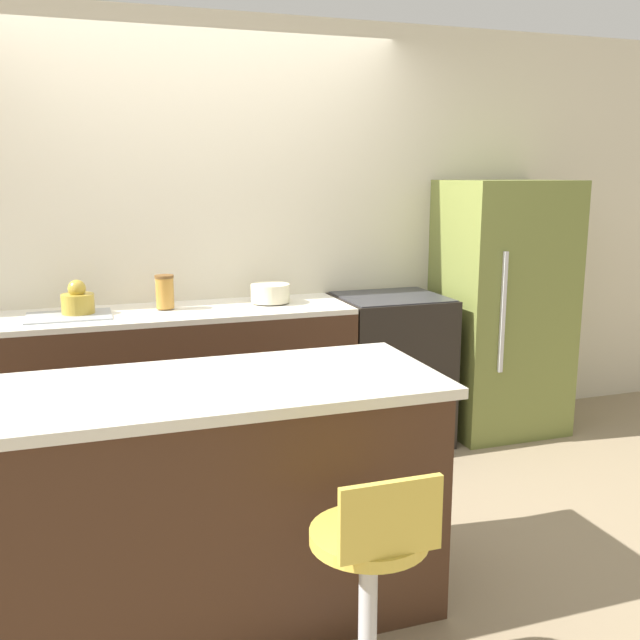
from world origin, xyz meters
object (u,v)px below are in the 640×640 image
(oven_range, at_px, (390,369))
(stool_chair, at_px, (371,587))
(mixing_bowl, at_px, (270,293))
(kettle, at_px, (78,300))
(refrigerator, at_px, (502,308))

(oven_range, relative_size, stool_chair, 1.12)
(oven_range, distance_m, stool_chair, 2.37)
(mixing_bowl, bearing_deg, oven_range, -3.30)
(kettle, height_order, mixing_bowl, kettle)
(oven_range, height_order, mixing_bowl, mixing_bowl)
(oven_range, xyz_separation_m, mixing_bowl, (-0.76, 0.04, 0.52))
(refrigerator, bearing_deg, kettle, 178.57)
(stool_chair, xyz_separation_m, kettle, (-0.82, 2.18, 0.58))
(oven_range, height_order, refrigerator, refrigerator)
(refrigerator, bearing_deg, mixing_bowl, 177.58)
(refrigerator, xyz_separation_m, mixing_bowl, (-1.55, 0.07, 0.17))
(refrigerator, height_order, kettle, refrigerator)
(oven_range, xyz_separation_m, kettle, (-1.84, 0.04, 0.54))
(stool_chair, bearing_deg, refrigerator, 49.49)
(refrigerator, height_order, mixing_bowl, refrigerator)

